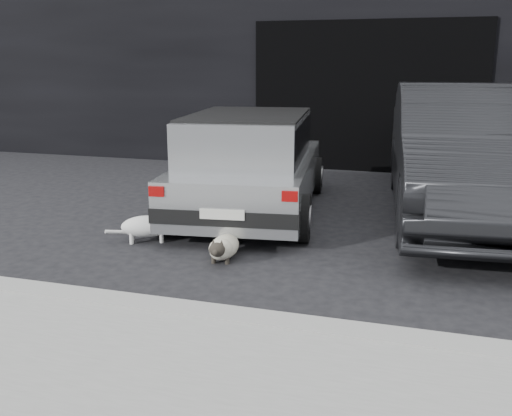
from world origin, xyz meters
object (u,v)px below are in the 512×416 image
(silver_hatchback, at_px, (250,159))
(cat_white, at_px, (150,225))
(cat_siamese, at_px, (223,248))
(second_car, at_px, (468,152))

(silver_hatchback, bearing_deg, cat_white, -121.60)
(cat_siamese, relative_size, cat_white, 1.11)
(silver_hatchback, bearing_deg, cat_siamese, -88.37)
(second_car, distance_m, cat_white, 3.95)
(second_car, xyz_separation_m, cat_white, (-3.31, -2.07, -0.64))
(second_car, height_order, cat_white, second_car)
(second_car, bearing_deg, silver_hatchback, -172.74)
(silver_hatchback, relative_size, cat_siamese, 4.52)
(second_car, xyz_separation_m, cat_siamese, (-2.35, -2.40, -0.69))
(second_car, bearing_deg, cat_white, -152.94)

